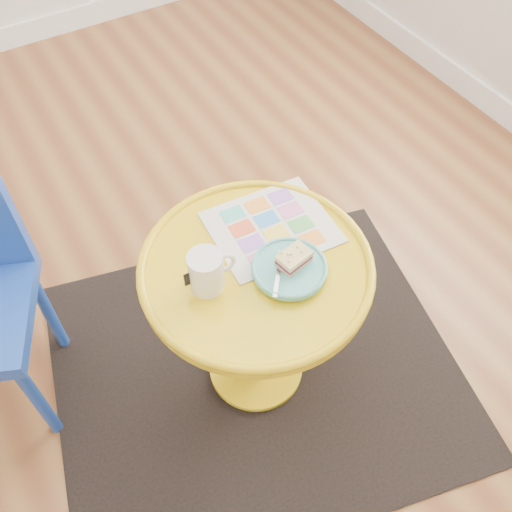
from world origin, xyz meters
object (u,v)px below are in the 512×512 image
newspaper (271,227)px  mug (207,271)px  side_table (256,301)px  plate (289,269)px

newspaper → mug: mug is taller
mug → newspaper: bearing=22.5°
mug → side_table: bearing=-0.0°
side_table → plate: plate is taller
side_table → mug: mug is taller
side_table → mug: size_ratio=4.92×
side_table → plate: bearing=-47.0°
side_table → mug: (-0.13, 0.01, 0.22)m
side_table → newspaper: 0.21m
newspaper → plate: (-0.04, -0.15, 0.02)m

